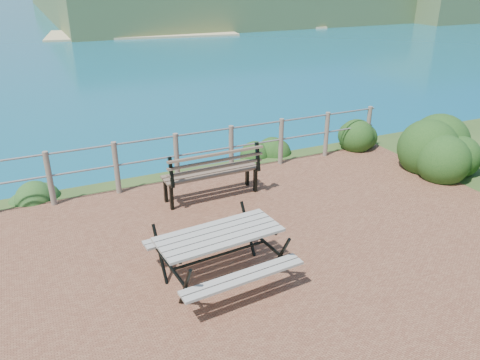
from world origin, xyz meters
name	(u,v)px	position (x,y,z in m)	size (l,w,h in m)	color
ground	(254,274)	(0.00, 0.00, 0.00)	(10.00, 7.00, 0.12)	brown
safety_railing	(177,156)	(0.00, 3.35, 0.57)	(9.40, 0.10, 1.00)	#6B5B4C
picnic_table	(220,251)	(-0.46, 0.10, 0.44)	(1.68, 1.41, 0.69)	#A49F93
park_bench	(211,165)	(0.36, 2.47, 0.65)	(1.77, 0.48, 1.00)	brown
shrub_right_front	(436,172)	(5.03, 1.62, 0.00)	(1.27, 1.27, 1.81)	#133E15
shrub_right_edge	(358,148)	(4.47, 3.46, 0.00)	(0.95, 0.95, 1.36)	#133E15
shrub_lip_west	(31,198)	(-2.66, 3.85, 0.00)	(0.72, 0.72, 0.44)	#27541F
shrub_lip_east	(265,154)	(2.29, 4.03, 0.00)	(0.83, 0.83, 0.60)	#133E15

